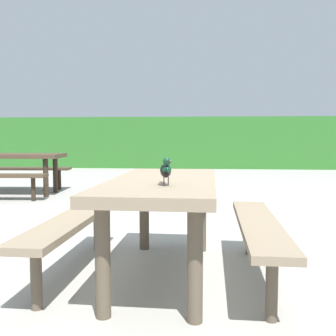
# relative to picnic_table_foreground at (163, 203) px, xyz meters

# --- Properties ---
(ground_plane) EXTENTS (60.00, 60.00, 0.00)m
(ground_plane) POSITION_rel_picnic_table_foreground_xyz_m (0.05, 0.20, -0.56)
(ground_plane) COLOR #A3A099
(hedge_wall) EXTENTS (28.00, 2.08, 1.69)m
(hedge_wall) POSITION_rel_picnic_table_foreground_xyz_m (0.05, 10.84, 0.29)
(hedge_wall) COLOR #2D6B28
(hedge_wall) RESTS_ON ground
(picnic_table_foreground) EXTENTS (1.72, 1.82, 0.74)m
(picnic_table_foreground) POSITION_rel_picnic_table_foreground_xyz_m (0.00, 0.00, 0.00)
(picnic_table_foreground) COLOR #84725B
(picnic_table_foreground) RESTS_ON ground
(bird_grackle) EXTENTS (0.10, 0.29, 0.18)m
(bird_grackle) POSITION_rel_picnic_table_foreground_xyz_m (0.06, -0.40, 0.29)
(bird_grackle) COLOR black
(bird_grackle) RESTS_ON picnic_table_foreground
(picnic_table_mid_left) EXTENTS (1.84, 1.78, 0.74)m
(picnic_table_mid_left) POSITION_rel_picnic_table_foreground_xyz_m (-3.13, 3.92, 0.00)
(picnic_table_mid_left) COLOR #473828
(picnic_table_mid_left) RESTS_ON ground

